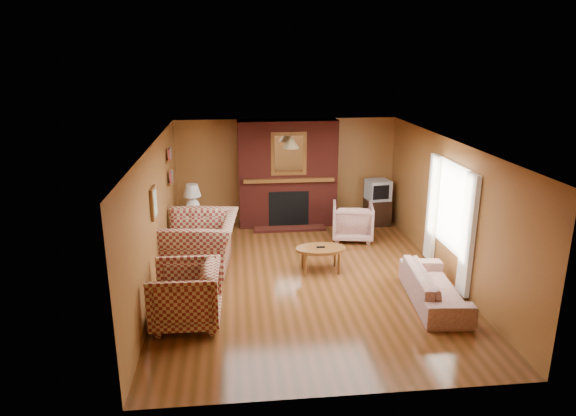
{
  "coord_description": "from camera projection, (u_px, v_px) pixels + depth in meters",
  "views": [
    {
      "loc": [
        -1.18,
        -8.21,
        3.81
      ],
      "look_at": [
        -0.25,
        0.6,
        1.12
      ],
      "focal_mm": 32.0,
      "sensor_mm": 36.0,
      "label": 1
    }
  ],
  "objects": [
    {
      "name": "wall_left",
      "position": [
        156.0,
        218.0,
        8.43
      ],
      "size": [
        0.0,
        6.5,
        6.5
      ],
      "primitive_type": "plane",
      "rotation": [
        1.57,
        0.0,
        1.57
      ],
      "color": "brown",
      "rests_on": "floor"
    },
    {
      "name": "bookshelf",
      "position": [
        171.0,
        166.0,
        10.11
      ],
      "size": [
        0.09,
        0.55,
        0.71
      ],
      "color": "brown",
      "rests_on": "wall_left"
    },
    {
      "name": "window_right",
      "position": [
        450.0,
        216.0,
        8.77
      ],
      "size": [
        0.1,
        1.85,
        2.0
      ],
      "color": "beige",
      "rests_on": "wall_right"
    },
    {
      "name": "wall_right",
      "position": [
        448.0,
        209.0,
        8.94
      ],
      "size": [
        0.0,
        6.5,
        6.5
      ],
      "primitive_type": "plane",
      "rotation": [
        1.57,
        0.0,
        -1.57
      ],
      "color": "brown",
      "rests_on": "floor"
    },
    {
      "name": "floral_sofa",
      "position": [
        434.0,
        287.0,
        8.09
      ],
      "size": [
        0.88,
        1.89,
        0.53
      ],
      "primitive_type": "imported",
      "rotation": [
        0.0,
        0.0,
        1.48
      ],
      "color": "#B4AA8B",
      "rests_on": "floor"
    },
    {
      "name": "ceiling",
      "position": [
        307.0,
        143.0,
        8.34
      ],
      "size": [
        6.5,
        6.5,
        0.0
      ],
      "primitive_type": "plane",
      "rotation": [
        3.14,
        0.0,
        0.0
      ],
      "color": "white",
      "rests_on": "wall_back"
    },
    {
      "name": "tv_stand",
      "position": [
        377.0,
        212.0,
        11.82
      ],
      "size": [
        0.55,
        0.5,
        0.6
      ],
      "primitive_type": "cube",
      "rotation": [
        0.0,
        0.0,
        -0.01
      ],
      "color": "black",
      "rests_on": "floor"
    },
    {
      "name": "pendant_light",
      "position": [
        291.0,
        144.0,
        10.64
      ],
      "size": [
        0.36,
        0.36,
        0.48
      ],
      "color": "black",
      "rests_on": "ceiling"
    },
    {
      "name": "floor",
      "position": [
        306.0,
        278.0,
        9.03
      ],
      "size": [
        6.5,
        6.5,
        0.0
      ],
      "primitive_type": "plane",
      "color": "#48290F",
      "rests_on": "ground"
    },
    {
      "name": "coffee_table",
      "position": [
        321.0,
        250.0,
        9.22
      ],
      "size": [
        0.9,
        0.56,
        0.48
      ],
      "color": "brown",
      "rests_on": "floor"
    },
    {
      "name": "crt_tv",
      "position": [
        378.0,
        190.0,
        11.66
      ],
      "size": [
        0.55,
        0.55,
        0.45
      ],
      "color": "#9DA0A5",
      "rests_on": "tv_stand"
    },
    {
      "name": "table_lamp",
      "position": [
        192.0,
        197.0,
        10.9
      ],
      "size": [
        0.38,
        0.38,
        0.62
      ],
      "color": "white",
      "rests_on": "side_table"
    },
    {
      "name": "botanical_print",
      "position": [
        154.0,
        203.0,
        8.05
      ],
      "size": [
        0.05,
        0.4,
        0.5
      ],
      "color": "brown",
      "rests_on": "wall_left"
    },
    {
      "name": "plaid_armchair",
      "position": [
        185.0,
        295.0,
        7.41
      ],
      "size": [
        1.02,
        0.99,
        0.91
      ],
      "primitive_type": "imported",
      "rotation": [
        0.0,
        0.0,
        -1.6
      ],
      "color": "maroon",
      "rests_on": "floor"
    },
    {
      "name": "wall_back",
      "position": [
        286.0,
        171.0,
        11.78
      ],
      "size": [
        6.5,
        0.0,
        6.5
      ],
      "primitive_type": "plane",
      "rotation": [
        1.57,
        0.0,
        0.0
      ],
      "color": "brown",
      "rests_on": "floor"
    },
    {
      "name": "floral_armchair",
      "position": [
        352.0,
        221.0,
        10.85
      ],
      "size": [
        0.98,
        0.99,
        0.78
      ],
      "primitive_type": "imported",
      "rotation": [
        0.0,
        0.0,
        2.95
      ],
      "color": "#B4AA8B",
      "rests_on": "floor"
    },
    {
      "name": "fireplace",
      "position": [
        288.0,
        175.0,
        11.53
      ],
      "size": [
        2.2,
        0.82,
        2.4
      ],
      "color": "#521812",
      "rests_on": "floor"
    },
    {
      "name": "plaid_loveseat",
      "position": [
        200.0,
        243.0,
        9.34
      ],
      "size": [
        1.44,
        1.62,
        0.98
      ],
      "primitive_type": "imported",
      "rotation": [
        0.0,
        0.0,
        -1.66
      ],
      "color": "maroon",
      "rests_on": "floor"
    },
    {
      "name": "wall_front",
      "position": [
        348.0,
        302.0,
        5.59
      ],
      "size": [
        6.5,
        0.0,
        6.5
      ],
      "primitive_type": "plane",
      "rotation": [
        -1.57,
        0.0,
        0.0
      ],
      "color": "brown",
      "rests_on": "floor"
    },
    {
      "name": "side_table",
      "position": [
        194.0,
        224.0,
        11.08
      ],
      "size": [
        0.41,
        0.41,
        0.53
      ],
      "primitive_type": "cube",
      "rotation": [
        0.0,
        0.0,
        0.02
      ],
      "color": "brown",
      "rests_on": "floor"
    }
  ]
}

